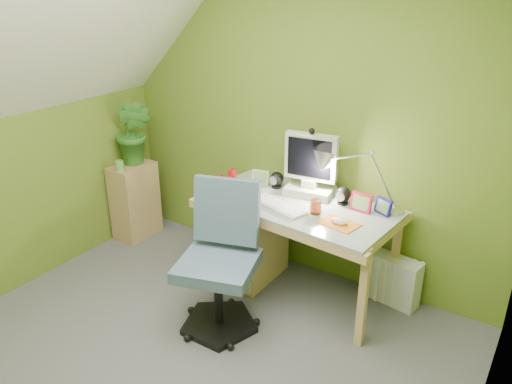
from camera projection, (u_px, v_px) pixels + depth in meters
The scene contains 22 objects.
floor at pixel (164, 380), 2.95m from camera, with size 3.20×3.20×0.01m, color #55555A.
wall_back at pixel (300, 122), 3.70m from camera, with size 3.20×0.01×2.40m, color olive.
wall_right at pixel (492, 298), 1.67m from camera, with size 0.01×3.20×2.40m, color olive.
slope_ceiling at pixel (3, 45), 2.72m from camera, with size 1.10×3.20×1.10m, color white.
desk at pixel (296, 248), 3.65m from camera, with size 1.36×0.68×0.73m, color tan, non-canonical shape.
monitor at pixel (311, 162), 3.54m from camera, with size 0.36×0.21×0.50m, color beige, non-canonical shape.
speaker_left at pixel (277, 180), 3.74m from camera, with size 0.11×0.11×0.13m, color black, non-canonical shape.
speaker_right at pixel (343, 195), 3.47m from camera, with size 0.11×0.11×0.13m, color black, non-canonical shape.
keyboard at pixel (278, 206), 3.43m from camera, with size 0.44×0.14×0.02m, color silver.
mousepad at pixel (339, 224), 3.20m from camera, with size 0.24×0.17×0.01m, color orange.
mouse at pixel (339, 221), 3.20m from camera, with size 0.11×0.07×0.04m, color silver.
amber_tumbler at pixel (316, 207), 3.33m from camera, with size 0.08×0.08×0.10m, color #973F16.
candle_cluster at pixel (229, 178), 3.79m from camera, with size 0.15×0.13×0.11m, color #B11012, non-canonical shape.
photo_frame_red at pixel (361, 202), 3.36m from camera, with size 0.15×0.02×0.13m, color red.
photo_frame_blue at pixel (383, 206), 3.32m from camera, with size 0.13×0.02×0.11m, color #15148F.
photo_frame_green at pixel (261, 178), 3.79m from camera, with size 0.14×0.02×0.12m, color #A9C084.
desk_lamp at pixel (372, 166), 3.29m from camera, with size 0.58×0.25×0.62m, color silver, non-canonical shape.
side_ledge at pixel (135, 201), 4.49m from camera, with size 0.25×0.39×0.68m, color tan.
potted_plant at pixel (134, 132), 4.27m from camera, with size 0.32×0.26×0.58m, color #337627.
green_cup at pixel (119, 166), 4.21m from camera, with size 0.07×0.07×0.09m, color #61A946.
task_chair at pixel (217, 263), 3.21m from camera, with size 0.55×0.55×0.99m, color #465D74, non-canonical shape.
radiator at pixel (394, 280), 3.59m from camera, with size 0.36×0.14×0.36m, color silver.
Camera 1 is at (1.70, -1.60, 2.18)m, focal length 35.00 mm.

